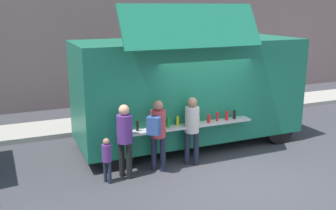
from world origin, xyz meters
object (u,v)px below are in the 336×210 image
at_px(customer_front_ordering, 192,125).
at_px(customer_rear_waiting, 125,135).
at_px(food_truck_main, 189,88).
at_px(trash_bin, 246,97).
at_px(customer_mid_with_backpack, 158,129).
at_px(child_near_queue, 107,156).

distance_m(customer_front_ordering, customer_rear_waiting, 1.72).
bearing_deg(food_truck_main, customer_rear_waiting, -147.80).
bearing_deg(food_truck_main, trash_bin, 33.61).
distance_m(trash_bin, customer_front_ordering, 5.54).
bearing_deg(customer_rear_waiting, customer_front_ordering, -27.85).
height_order(customer_front_ordering, customer_rear_waiting, customer_rear_waiting).
relative_size(customer_front_ordering, customer_rear_waiting, 0.99).
distance_m(trash_bin, customer_rear_waiting, 6.95).
relative_size(trash_bin, customer_front_ordering, 0.61).
height_order(customer_mid_with_backpack, child_near_queue, customer_mid_with_backpack).
relative_size(trash_bin, child_near_queue, 1.00).
height_order(food_truck_main, customer_rear_waiting, food_truck_main).
distance_m(food_truck_main, customer_rear_waiting, 2.78).
relative_size(customer_mid_with_backpack, customer_rear_waiting, 1.00).
height_order(customer_front_ordering, customer_mid_with_backpack, customer_mid_with_backpack).
distance_m(customer_mid_with_backpack, child_near_queue, 1.33).
xyz_separation_m(customer_front_ordering, customer_mid_with_backpack, (-0.92, -0.06, 0.04)).
height_order(trash_bin, customer_rear_waiting, customer_rear_waiting).
height_order(trash_bin, customer_mid_with_backpack, customer_mid_with_backpack).
bearing_deg(child_near_queue, customer_mid_with_backpack, -23.68).
bearing_deg(customer_front_ordering, trash_bin, -18.48).
bearing_deg(food_truck_main, customer_front_ordering, -113.31).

